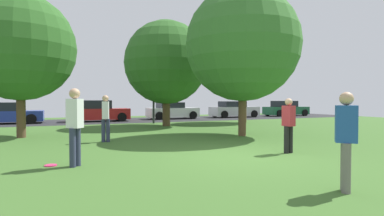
{
  "coord_description": "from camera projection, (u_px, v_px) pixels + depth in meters",
  "views": [
    {
      "loc": [
        -4.32,
        -6.85,
        1.5
      ],
      "look_at": [
        0.0,
        2.92,
        1.24
      ],
      "focal_mm": 28.21,
      "sensor_mm": 36.0,
      "label": 1
    }
  ],
  "objects": [
    {
      "name": "ground_plane",
      "position": [
        236.0,
        157.0,
        8.04
      ],
      "size": [
        44.0,
        44.0,
        0.0
      ],
      "primitive_type": "plane",
      "color": "#3D6628"
    },
    {
      "name": "road_strip",
      "position": [
        122.0,
        120.0,
        22.67
      ],
      "size": [
        44.0,
        6.4,
        0.01
      ],
      "primitive_type": "cube",
      "color": "#28282B",
      "rests_on": "ground_plane"
    },
    {
      "name": "oak_tree_center",
      "position": [
        242.0,
        45.0,
        12.76
      ],
      "size": [
        4.83,
        4.83,
        6.29
      ],
      "color": "brown",
      "rests_on": "ground_plane"
    },
    {
      "name": "maple_tree_far",
      "position": [
        20.0,
        47.0,
        12.1
      ],
      "size": [
        4.31,
        4.31,
        5.8
      ],
      "color": "brown",
      "rests_on": "ground_plane"
    },
    {
      "name": "oak_tree_right",
      "position": [
        244.0,
        65.0,
        20.59
      ],
      "size": [
        3.97,
        3.97,
        5.93
      ],
      "color": "brown",
      "rests_on": "ground_plane"
    },
    {
      "name": "birch_tree_lone",
      "position": [
        166.0,
        63.0,
        17.67
      ],
      "size": [
        4.89,
        4.89,
        6.18
      ],
      "color": "brown",
      "rests_on": "ground_plane"
    },
    {
      "name": "person_thrower",
      "position": [
        75.0,
        123.0,
        6.82
      ],
      "size": [
        0.38,
        0.38,
        1.78
      ],
      "rotation": [
        0.0,
        0.0,
        -0.77
      ],
      "color": "#2D334C",
      "rests_on": "ground_plane"
    },
    {
      "name": "person_catcher",
      "position": [
        346.0,
        137.0,
        4.93
      ],
      "size": [
        0.38,
        0.38,
        1.64
      ],
      "rotation": [
        0.0,
        0.0,
        2.38
      ],
      "color": "slate",
      "rests_on": "ground_plane"
    },
    {
      "name": "person_bystander",
      "position": [
        106.0,
        116.0,
        10.88
      ],
      "size": [
        0.3,
        0.36,
        1.69
      ],
      "rotation": [
        0.0,
        0.0,
        1.34
      ],
      "color": "#2D334C",
      "rests_on": "ground_plane"
    },
    {
      "name": "person_walking",
      "position": [
        289.0,
        123.0,
        8.59
      ],
      "size": [
        0.3,
        0.34,
        1.56
      ],
      "rotation": [
        0.0,
        0.0,
        1.67
      ],
      "color": "black",
      "rests_on": "ground_plane"
    },
    {
      "name": "frisbee_disc",
      "position": [
        51.0,
        165.0,
        6.91
      ],
      "size": [
        0.27,
        0.27,
        0.03
      ],
      "primitive_type": "cylinder",
      "color": "#EA2D6B",
      "rests_on": "ground_plane"
    },
    {
      "name": "parked_car_blue",
      "position": [
        3.0,
        114.0,
        19.38
      ],
      "size": [
        4.58,
        2.12,
        1.38
      ],
      "color": "#233893",
      "rests_on": "ground_plane"
    },
    {
      "name": "parked_car_red",
      "position": [
        98.0,
        112.0,
        21.67
      ],
      "size": [
        4.17,
        2.1,
        1.51
      ],
      "color": "#B21E1E",
      "rests_on": "ground_plane"
    },
    {
      "name": "parked_car_white",
      "position": [
        172.0,
        111.0,
        24.62
      ],
      "size": [
        4.07,
        2.06,
        1.35
      ],
      "color": "white",
      "rests_on": "ground_plane"
    },
    {
      "name": "parked_car_silver",
      "position": [
        234.0,
        110.0,
        26.95
      ],
      "size": [
        4.34,
        1.94,
        1.43
      ],
      "color": "#B7B7BC",
      "rests_on": "ground_plane"
    },
    {
      "name": "parked_car_green",
      "position": [
        286.0,
        109.0,
        29.31
      ],
      "size": [
        4.35,
        1.98,
        1.47
      ],
      "color": "#195633",
      "rests_on": "ground_plane"
    },
    {
      "name": "street_lamp_post",
      "position": [
        154.0,
        89.0,
        19.69
      ],
      "size": [
        0.14,
        0.14,
        4.5
      ],
      "primitive_type": "cylinder",
      "color": "#2D2D33",
      "rests_on": "ground_plane"
    }
  ]
}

